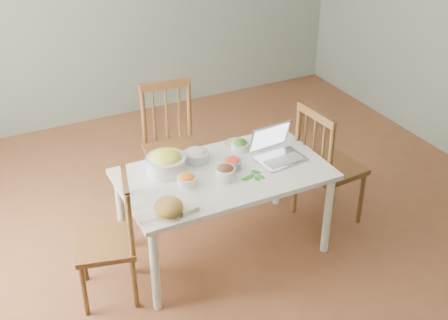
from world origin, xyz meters
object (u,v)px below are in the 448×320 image
bread_boule (168,207)px  laptop (282,146)px  dining_table (224,212)px  chair_far (175,149)px  chair_right (331,164)px  chair_left (104,241)px  bowl_squash (166,162)px

bread_boule → laptop: 1.03m
dining_table → chair_far: size_ratio=1.43×
dining_table → chair_right: (0.94, -0.01, 0.16)m
chair_left → chair_right: size_ratio=0.89×
chair_far → chair_right: chair_far is taller
bread_boule → chair_left: bearing=148.7°
dining_table → laptop: size_ratio=4.33×
chair_left → dining_table: bearing=108.6°
chair_left → laptop: 1.41m
chair_right → laptop: size_ratio=3.00×
laptop → dining_table: bearing=170.7°
chair_left → chair_right: (1.85, 0.07, 0.05)m
chair_far → chair_right: bearing=-32.1°
chair_right → bread_boule: (-1.48, -0.30, 0.24)m
chair_far → bread_boule: 1.19m
laptop → bread_boule: bearing=-169.4°
chair_right → laptop: bearing=88.7°
dining_table → laptop: (0.45, -0.04, 0.46)m
chair_right → laptop: 0.57m
dining_table → bowl_squash: 0.59m
bread_boule → bowl_squash: size_ratio=0.67×
chair_far → bowl_squash: 0.70m
laptop → chair_far: bearing=118.4°
dining_table → laptop: 0.65m
dining_table → bowl_squash: bowl_squash is taller
chair_far → bread_boule: bearing=-108.7°
dining_table → chair_right: chair_right is taller
bread_boule → bowl_squash: bearing=69.8°
chair_left → laptop: bearing=105.6°
chair_left → bread_boule: 0.53m
chair_left → bowl_squash: (0.56, 0.26, 0.32)m
dining_table → laptop: bearing=-4.5°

